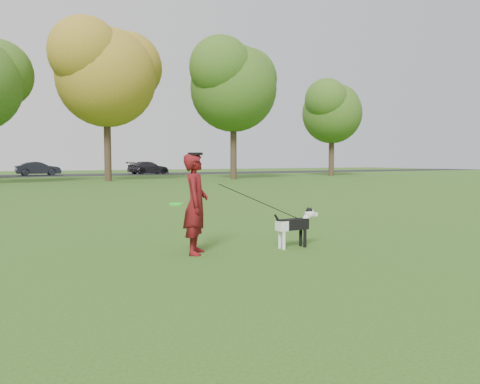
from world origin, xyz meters
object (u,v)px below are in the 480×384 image
car_mid (38,169)px  car_right (149,168)px  man (196,204)px  dog (296,223)px

car_mid → car_right: bearing=-94.2°
man → dog: size_ratio=1.78×
car_mid → car_right: (10.36, 0.00, -0.00)m
dog → man: bearing=169.9°
man → car_mid: man is taller
man → car_mid: (1.16, 39.52, -0.15)m
man → car_right: 41.16m
man → car_mid: 39.54m
man → dog: man is taller
man → car_mid: size_ratio=0.42×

